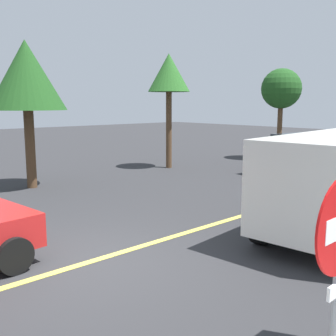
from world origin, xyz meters
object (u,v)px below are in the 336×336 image
(tree_centre_verge, at_px, (169,75))
(tree_right_verge, at_px, (26,77))
(car_white_approaching, at_px, (298,153))
(tree_left_verge, at_px, (281,90))

(tree_centre_verge, height_order, tree_right_verge, tree_centre_verge)
(car_white_approaching, relative_size, tree_centre_verge, 0.85)
(car_white_approaching, relative_size, tree_left_verge, 0.92)
(tree_left_verge, relative_size, tree_centre_verge, 0.92)
(tree_left_verge, height_order, tree_centre_verge, tree_centre_verge)
(car_white_approaching, height_order, tree_centre_verge, tree_centre_verge)
(tree_left_verge, distance_m, tree_centre_verge, 6.35)
(car_white_approaching, bearing_deg, tree_right_verge, 154.39)
(car_white_approaching, bearing_deg, tree_centre_verge, 124.25)
(tree_right_verge, bearing_deg, car_white_approaching, -25.61)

